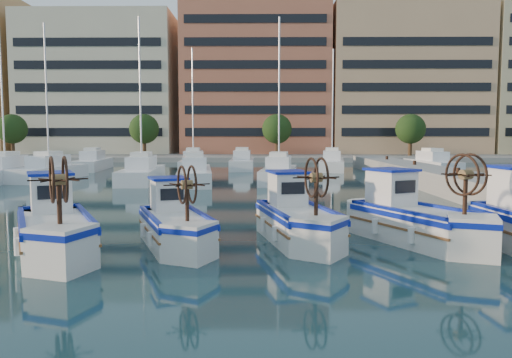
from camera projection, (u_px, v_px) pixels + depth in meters
name	position (u px, v px, depth m)	size (l,w,h in m)	color
ground	(196.00, 250.00, 14.41)	(300.00, 300.00, 0.00)	#1B3F46
quay	(510.00, 197.00, 22.18)	(3.00, 60.00, 1.20)	gray
waterfront	(308.00, 86.00, 78.13)	(180.00, 40.00, 25.60)	gray
yacht_marina	(202.00, 169.00, 41.84)	(37.43, 23.38, 11.50)	white
fishing_boat_a	(55.00, 226.00, 14.01)	(3.58, 4.67, 2.82)	white
fishing_boat_b	(175.00, 223.00, 15.00)	(2.93, 4.19, 2.53)	white
fishing_boat_c	(296.00, 217.00, 15.66)	(2.66, 4.49, 2.72)	white
fishing_boat_d	(413.00, 217.00, 15.45)	(3.57, 4.70, 2.83)	white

